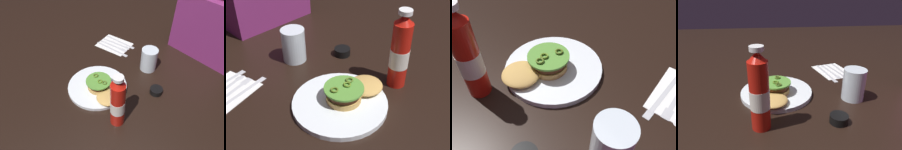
{
  "view_description": "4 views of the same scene",
  "coord_description": "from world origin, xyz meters",
  "views": [
    {
      "loc": [
        0.51,
        -0.46,
        0.76
      ],
      "look_at": [
        -0.04,
        0.01,
        0.06
      ],
      "focal_mm": 33.98,
      "sensor_mm": 36.0,
      "label": 1
    },
    {
      "loc": [
        -0.53,
        -0.51,
        0.6
      ],
      "look_at": [
        -0.03,
        -0.02,
        0.07
      ],
      "focal_mm": 47.55,
      "sensor_mm": 36.0,
      "label": 2
    },
    {
      "loc": [
        0.21,
        0.35,
        0.48
      ],
      "look_at": [
        -0.04,
        0.02,
        0.06
      ],
      "focal_mm": 37.04,
      "sensor_mm": 36.0,
      "label": 3
    },
    {
      "loc": [
        0.65,
        -0.08,
        0.4
      ],
      "look_at": [
        -0.1,
        -0.0,
        0.07
      ],
      "focal_mm": 32.54,
      "sensor_mm": 36.0,
      "label": 4
    }
  ],
  "objects": [
    {
      "name": "ground_plane",
      "position": [
        0.0,
        0.0,
        0.0
      ],
      "size": [
        3.0,
        3.0,
        0.0
      ],
      "primitive_type": "plane",
      "color": "black"
    },
    {
      "name": "dinner_plate",
      "position": [
        -0.06,
        -0.06,
        0.01
      ],
      "size": [
        0.28,
        0.28,
        0.02
      ],
      "primitive_type": "cylinder",
      "color": "white",
      "rests_on": "ground_plane"
    },
    {
      "name": "burger_sandwich",
      "position": [
        -0.02,
        -0.07,
        0.04
      ],
      "size": [
        0.19,
        0.12,
        0.05
      ],
      "color": "tan",
      "rests_on": "dinner_plate"
    },
    {
      "name": "ketchup_bottle",
      "position": [
        0.14,
        -0.11,
        0.12
      ],
      "size": [
        0.06,
        0.06,
        0.26
      ],
      "color": "red",
      "rests_on": "ground_plane"
    },
    {
      "name": "water_glass",
      "position": [
        -0.0,
        0.23,
        0.06
      ],
      "size": [
        0.08,
        0.08,
        0.12
      ],
      "primitive_type": "cylinder",
      "color": "silver",
      "rests_on": "ground_plane"
    },
    {
      "name": "condiment_cup",
      "position": [
        0.14,
        0.13,
        0.01
      ],
      "size": [
        0.06,
        0.06,
        0.03
      ],
      "primitive_type": "cylinder",
      "color": "black",
      "rests_on": "ground_plane"
    },
    {
      "name": "butter_knife",
      "position": [
        -0.24,
        0.2,
        0.0
      ],
      "size": [
        0.22,
        0.05,
        0.0
      ],
      "color": "silver",
      "rests_on": "napkin"
    },
    {
      "name": "fork_utensil",
      "position": [
        -0.25,
        0.23,
        0.0
      ],
      "size": [
        0.19,
        0.06,
        0.0
      ],
      "color": "silver",
      "rests_on": "napkin"
    },
    {
      "name": "spoon_utensil",
      "position": [
        -0.25,
        0.26,
        0.0
      ],
      "size": [
        0.19,
        0.06,
        0.0
      ],
      "color": "silver",
      "rests_on": "napkin"
    }
  ]
}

